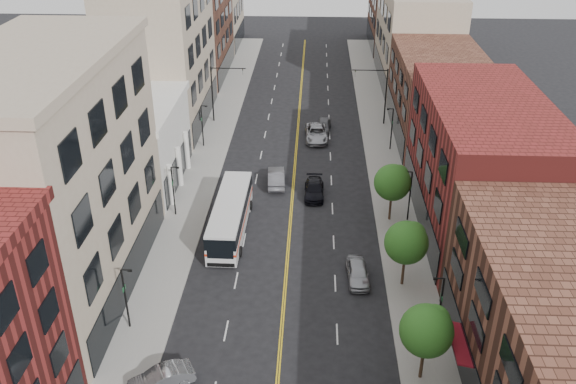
# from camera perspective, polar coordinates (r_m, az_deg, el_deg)

# --- Properties ---
(sidewalk_left) EXTENTS (4.00, 110.00, 0.15)m
(sidewalk_left) POSITION_cam_1_polar(r_m,az_deg,el_deg) (68.52, -7.76, 2.54)
(sidewalk_left) COLOR gray
(sidewalk_left) RESTS_ON ground
(sidewalk_right) EXTENTS (4.00, 110.00, 0.15)m
(sidewalk_right) POSITION_cam_1_polar(r_m,az_deg,el_deg) (67.94, 9.10, 2.20)
(sidewalk_right) COLOR gray
(sidewalk_right) RESTS_ON ground
(bldg_l_tanoffice) EXTENTS (10.00, 22.00, 18.00)m
(bldg_l_tanoffice) POSITION_cam_1_polar(r_m,az_deg,el_deg) (47.75, -21.15, 0.67)
(bldg_l_tanoffice) COLOR tan
(bldg_l_tanoffice) RESTS_ON ground
(bldg_l_white) EXTENTS (10.00, 14.00, 8.00)m
(bldg_l_white) POSITION_cam_1_polar(r_m,az_deg,el_deg) (65.01, -14.67, 4.18)
(bldg_l_white) COLOR silver
(bldg_l_white) RESTS_ON ground
(bldg_l_far_a) EXTENTS (10.00, 20.00, 18.00)m
(bldg_l_far_a) POSITION_cam_1_polar(r_m,az_deg,el_deg) (78.78, -11.74, 12.63)
(bldg_l_far_a) COLOR tan
(bldg_l_far_a) RESTS_ON ground
(bldg_l_far_b) EXTENTS (10.00, 20.00, 15.00)m
(bldg_l_far_b) POSITION_cam_1_polar(r_m,az_deg,el_deg) (98.05, -8.96, 15.04)
(bldg_l_far_b) COLOR #552E22
(bldg_l_far_b) RESTS_ON ground
(bldg_r_mid) EXTENTS (10.00, 22.00, 12.00)m
(bldg_r_mid) POSITION_cam_1_polar(r_m,az_deg,el_deg) (56.99, 17.62, 2.44)
(bldg_r_mid) COLOR maroon
(bldg_r_mid) RESTS_ON ground
(bldg_r_far_a) EXTENTS (10.00, 20.00, 10.00)m
(bldg_r_far_a) POSITION_cam_1_polar(r_m,az_deg,el_deg) (76.29, 13.95, 8.71)
(bldg_r_far_a) COLOR #552E22
(bldg_r_far_a) RESTS_ON ground
(bldg_r_far_b) EXTENTS (10.00, 22.00, 14.00)m
(bldg_r_far_b) POSITION_cam_1_polar(r_m,az_deg,el_deg) (95.55, 11.92, 14.12)
(bldg_r_far_b) COLOR tan
(bldg_r_far_b) RESTS_ON ground
(bldg_r_far_c) EXTENTS (10.00, 18.00, 11.00)m
(bldg_r_far_c) POSITION_cam_1_polar(r_m,az_deg,el_deg) (115.17, 10.42, 15.88)
(bldg_r_far_c) COLOR #552E22
(bldg_r_far_c) RESTS_ON ground
(tree_r_1) EXTENTS (3.40, 3.40, 5.59)m
(tree_r_1) POSITION_cam_1_polar(r_m,az_deg,el_deg) (39.88, 12.95, -12.38)
(tree_r_1) COLOR black
(tree_r_1) RESTS_ON sidewalk_right
(tree_r_2) EXTENTS (3.40, 3.40, 5.59)m
(tree_r_2) POSITION_cam_1_polar(r_m,az_deg,el_deg) (47.79, 11.11, -4.54)
(tree_r_2) COLOR black
(tree_r_2) RESTS_ON sidewalk_right
(tree_r_3) EXTENTS (3.40, 3.40, 5.59)m
(tree_r_3) POSITION_cam_1_polar(r_m,az_deg,el_deg) (56.36, 9.84, 1.00)
(tree_r_3) COLOR black
(tree_r_3) RESTS_ON sidewalk_right
(lamp_l_1) EXTENTS (0.81, 0.55, 5.05)m
(lamp_l_1) POSITION_cam_1_polar(r_m,az_deg,el_deg) (44.86, -14.94, -9.31)
(lamp_l_1) COLOR black
(lamp_l_1) RESTS_ON sidewalk_left
(lamp_l_2) EXTENTS (0.81, 0.55, 5.05)m
(lamp_l_2) POSITION_cam_1_polar(r_m,az_deg,el_deg) (57.82, -10.65, 0.36)
(lamp_l_2) COLOR black
(lamp_l_2) RESTS_ON sidewalk_left
(lamp_l_3) EXTENTS (0.81, 0.55, 5.05)m
(lamp_l_3) POSITION_cam_1_polar(r_m,az_deg,el_deg) (72.02, -8.00, 6.37)
(lamp_l_3) COLOR black
(lamp_l_3) RESTS_ON sidewalk_left
(lamp_r_1) EXTENTS (0.81, 0.55, 5.05)m
(lamp_r_1) POSITION_cam_1_polar(r_m,az_deg,el_deg) (43.88, 14.02, -10.14)
(lamp_r_1) COLOR black
(lamp_r_1) RESTS_ON sidewalk_right
(lamp_r_2) EXTENTS (0.81, 0.55, 5.05)m
(lamp_r_2) POSITION_cam_1_polar(r_m,az_deg,el_deg) (57.06, 11.31, -0.11)
(lamp_r_2) COLOR black
(lamp_r_2) RESTS_ON sidewalk_right
(lamp_r_3) EXTENTS (0.81, 0.55, 5.05)m
(lamp_r_3) POSITION_cam_1_polar(r_m,az_deg,el_deg) (71.41, 9.66, 6.04)
(lamp_r_3) COLOR black
(lamp_r_3) RESTS_ON sidewalk_right
(signal_mast_left) EXTENTS (4.49, 0.18, 7.20)m
(signal_mast_left) POSITION_cam_1_polar(r_m,az_deg,el_deg) (78.71, -6.60, 9.70)
(signal_mast_left) COLOR black
(signal_mast_left) RESTS_ON sidewalk_left
(signal_mast_right) EXTENTS (4.49, 0.18, 7.20)m
(signal_mast_right) POSITION_cam_1_polar(r_m,az_deg,el_deg) (78.19, 8.64, 9.43)
(signal_mast_right) COLOR black
(signal_mast_right) RESTS_ON sidewalk_right
(city_bus) EXTENTS (3.03, 12.09, 3.10)m
(city_bus) POSITION_cam_1_polar(r_m,az_deg,el_deg) (55.20, -5.41, -2.07)
(city_bus) COLOR silver
(city_bus) RESTS_ON ground
(car_angle_b) EXTENTS (4.42, 3.34, 1.40)m
(car_angle_b) POSITION_cam_1_polar(r_m,az_deg,el_deg) (41.47, -11.79, -16.76)
(car_angle_b) COLOR #9C9EA3
(car_angle_b) RESTS_ON ground
(car_parked_far) EXTENTS (1.98, 4.36, 1.45)m
(car_parked_far) POSITION_cam_1_polar(r_m,az_deg,el_deg) (49.66, 6.55, -7.49)
(car_parked_far) COLOR #999AA0
(car_parked_far) RESTS_ON ground
(car_lane_behind) EXTENTS (2.04, 5.00, 1.61)m
(car_lane_behind) POSITION_cam_1_polar(r_m,az_deg,el_deg) (63.54, -1.12, 1.38)
(car_lane_behind) COLOR #55555A
(car_lane_behind) RESTS_ON ground
(car_lane_a) EXTENTS (1.96, 4.79, 1.39)m
(car_lane_a) POSITION_cam_1_polar(r_m,az_deg,el_deg) (61.44, 2.46, 0.23)
(car_lane_a) COLOR black
(car_lane_a) RESTS_ON ground
(car_lane_b) EXTENTS (2.95, 5.93, 1.61)m
(car_lane_b) POSITION_cam_1_polar(r_m,az_deg,el_deg) (74.28, 2.67, 5.52)
(car_lane_b) COLOR #A0A1A7
(car_lane_b) RESTS_ON ground
(car_lane_c) EXTENTS (2.09, 4.42, 1.46)m
(car_lane_c) POSITION_cam_1_polar(r_m,az_deg,el_deg) (76.81, 3.35, 6.24)
(car_lane_c) COLOR #525358
(car_lane_c) RESTS_ON ground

